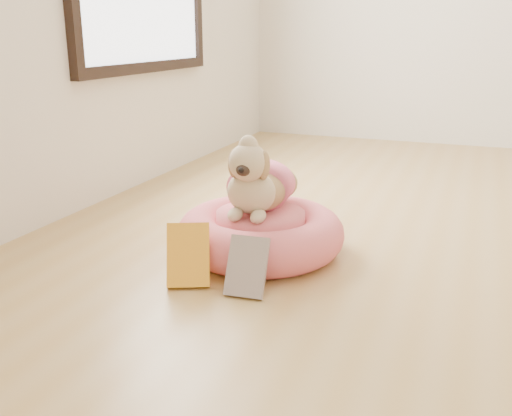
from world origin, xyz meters
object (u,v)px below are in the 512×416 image
(book_yellow, at_px, (188,255))
(book_white, at_px, (247,267))
(pet_bed, at_px, (260,233))
(dog, at_px, (258,170))

(book_yellow, distance_m, book_white, 0.22)
(book_yellow, bearing_deg, book_white, -23.10)
(pet_bed, xyz_separation_m, book_white, (0.09, -0.37, 0.01))
(pet_bed, height_order, book_yellow, book_yellow)
(pet_bed, xyz_separation_m, dog, (-0.02, 0.02, 0.26))
(book_white, bearing_deg, book_yellow, 176.25)
(pet_bed, height_order, book_white, book_white)
(pet_bed, distance_m, book_white, 0.38)
(dog, xyz_separation_m, book_yellow, (-0.11, -0.39, -0.23))
(book_yellow, height_order, book_white, book_yellow)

